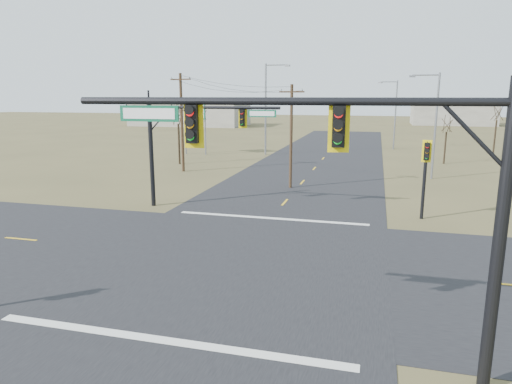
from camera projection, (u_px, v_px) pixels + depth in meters
The scene contains 20 objects.
ground at pixel (235, 260), 21.38m from camera, with size 320.00×320.00×0.00m, color brown.
road_ew at pixel (235, 259), 21.38m from camera, with size 160.00×14.00×0.02m, color black.
road_ns at pixel (235, 259), 21.38m from camera, with size 14.00×160.00×0.02m, color black.
stop_bar_near at pixel (164, 340), 14.28m from camera, with size 12.00×0.40×0.01m, color silver.
stop_bar_far at pixel (271, 218), 28.47m from camera, with size 12.00×0.40×0.01m, color silver.
mast_arm_near at pixel (357, 166), 11.68m from camera, with size 11.58×0.47×7.99m.
mast_arm_far at pixel (190, 130), 30.05m from camera, with size 9.10×0.49×7.38m.
pedestal_signal_ne at pixel (426, 163), 27.62m from camera, with size 0.61×0.54×4.95m.
utility_pole_near at pixel (291, 135), 37.05m from camera, with size 2.06×0.29×8.42m.
utility_pole_far at pixel (182, 121), 45.20m from camera, with size 2.33×0.63×9.67m.
highway_sign at pixel (195, 117), 58.52m from camera, with size 3.37×1.56×6.85m.
streetlight_a at pixel (434, 120), 41.03m from camera, with size 2.64×0.26×9.51m.
streetlight_b at pixel (394, 111), 64.03m from camera, with size 2.68×0.42×9.58m.
streetlight_c at pixel (268, 104), 57.72m from camera, with size 3.19×0.40×11.43m.
bare_tree_a at pixel (178, 114), 49.98m from camera, with size 3.17×3.17×7.00m.
bare_tree_b at pixel (202, 114), 67.53m from camera, with size 3.00×3.00×6.08m.
bare_tree_c at pixel (447, 124), 50.41m from camera, with size 2.91×2.91×5.70m.
bare_tree_d at pixel (498, 112), 55.15m from camera, with size 3.29×3.29×6.89m.
warehouse_left at pixel (190, 115), 115.90m from camera, with size 28.00×14.00×5.50m, color #ABA798.
warehouse_mid at pixel (452, 115), 118.71m from camera, with size 20.00×12.00×5.00m, color #ABA798.
Camera 1 is at (6.09, -19.34, 7.55)m, focal length 32.00 mm.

